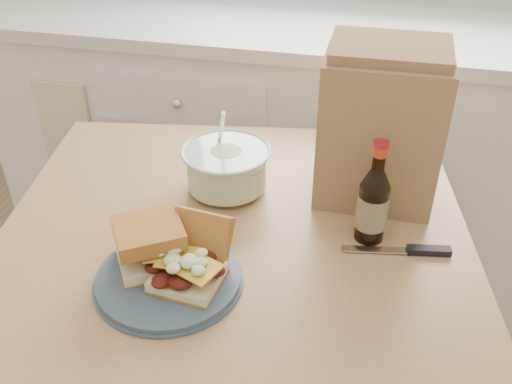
% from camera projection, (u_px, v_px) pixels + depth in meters
% --- Properties ---
extents(cabinet_run, '(2.50, 0.64, 0.94)m').
position_uv_depth(cabinet_run, '(344.00, 150.00, 2.05)').
color(cabinet_run, silver).
rests_on(cabinet_run, ground).
extents(dining_table, '(1.09, 1.09, 0.79)m').
position_uv_depth(dining_table, '(234.00, 282.00, 1.20)').
color(dining_table, tan).
rests_on(dining_table, ground).
extents(plate, '(0.26, 0.26, 0.02)m').
position_uv_depth(plate, '(169.00, 278.00, 1.02)').
color(plate, '#3B4E5F').
rests_on(plate, dining_table).
extents(sandwich_left, '(0.16, 0.15, 0.09)m').
position_uv_depth(sandwich_left, '(150.00, 244.00, 1.02)').
color(sandwich_left, beige).
rests_on(sandwich_left, plate).
extents(sandwich_right, '(0.13, 0.17, 0.10)m').
position_uv_depth(sandwich_right, '(192.00, 259.00, 1.00)').
color(sandwich_right, beige).
rests_on(sandwich_right, plate).
extents(coleslaw_bowl, '(0.19, 0.19, 0.19)m').
position_uv_depth(coleslaw_bowl, '(227.00, 170.00, 1.25)').
color(coleslaw_bowl, silver).
rests_on(coleslaw_bowl, dining_table).
extents(beer_bottle, '(0.06, 0.06, 0.22)m').
position_uv_depth(beer_bottle, '(373.00, 204.00, 1.09)').
color(beer_bottle, black).
rests_on(beer_bottle, dining_table).
extents(knife, '(0.21, 0.05, 0.01)m').
position_uv_depth(knife, '(415.00, 250.00, 1.09)').
color(knife, silver).
rests_on(knife, dining_table).
extents(paper_bag, '(0.25, 0.16, 0.32)m').
position_uv_depth(paper_bag, '(379.00, 132.00, 1.16)').
color(paper_bag, '#977249').
rests_on(paper_bag, dining_table).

